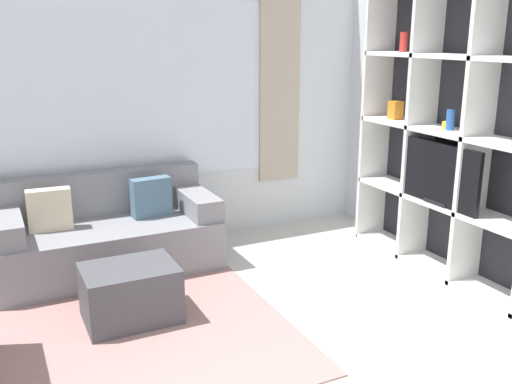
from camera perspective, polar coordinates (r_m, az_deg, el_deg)
name	(u,v)px	position (r m, az deg, el deg)	size (l,w,h in m)	color
wall_back	(136,103)	(5.30, -11.91, 8.74)	(5.80, 0.11, 2.70)	silver
wall_right	(473,111)	(4.99, 20.85, 7.59)	(0.07, 4.54, 2.70)	silver
area_rug	(70,345)	(4.01, -18.12, -14.38)	(2.86, 2.13, 0.01)	gray
shelving_unit	(479,138)	(4.72, 21.43, 5.00)	(0.34, 2.53, 2.38)	#232328
couch_main	(107,235)	(5.00, -14.63, -4.21)	(1.79, 0.83, 0.80)	gray
ottoman	(130,294)	(4.13, -12.44, -9.90)	(0.64, 0.48, 0.41)	#47474C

